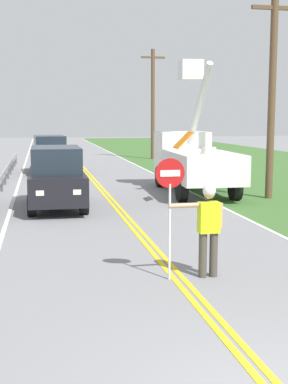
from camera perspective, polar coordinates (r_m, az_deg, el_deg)
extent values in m
cube|color=yellow|center=(25.09, -5.50, 1.02)|extent=(0.11, 110.00, 0.01)
cube|color=yellow|center=(25.11, -5.09, 1.03)|extent=(0.11, 110.00, 0.01)
cube|color=silver|center=(25.71, 2.71, 1.22)|extent=(0.12, 110.00, 0.01)
cube|color=silver|center=(24.99, -13.54, 0.81)|extent=(0.12, 110.00, 0.01)
cylinder|color=#474238|center=(10.32, 7.59, -6.77)|extent=(0.16, 0.16, 0.88)
cylinder|color=#474238|center=(10.25, 6.43, -6.85)|extent=(0.16, 0.16, 0.88)
cube|color=#C6EA19|center=(10.12, 7.08, -2.76)|extent=(0.41, 0.25, 0.60)
cylinder|color=tan|center=(9.92, 4.39, -1.47)|extent=(0.60, 0.11, 0.09)
cylinder|color=tan|center=(10.20, 8.36, -2.53)|extent=(0.09, 0.09, 0.48)
sphere|color=tan|center=(10.04, 7.13, -0.12)|extent=(0.22, 0.22, 0.22)
sphere|color=white|center=(10.04, 7.14, 0.16)|extent=(0.25, 0.25, 0.25)
cylinder|color=silver|center=(9.94, 2.81, -4.40)|extent=(0.04, 0.04, 1.85)
cylinder|color=#B71414|center=(9.76, 2.85, 2.06)|extent=(0.56, 0.03, 0.56)
cube|color=white|center=(9.74, 2.88, 2.05)|extent=(0.38, 0.01, 0.12)
cube|color=white|center=(20.49, 6.32, 2.82)|extent=(2.48, 4.69, 1.10)
cube|color=white|center=(23.80, 4.14, 4.18)|extent=(2.28, 2.18, 2.00)
cube|color=#1E2833|center=(24.79, 3.61, 5.03)|extent=(1.98, 0.14, 0.90)
cylinder|color=silver|center=(19.55, 7.06, 4.52)|extent=(0.56, 0.56, 0.24)
cylinder|color=silver|center=(20.92, 6.03, 9.29)|extent=(0.36, 3.08, 3.21)
cube|color=white|center=(22.40, 5.11, 13.12)|extent=(0.93, 0.93, 0.80)
cube|color=orange|center=(18.38, 4.29, 5.68)|extent=(0.62, 0.82, 0.59)
cylinder|color=black|center=(23.49, 1.78, 1.69)|extent=(0.36, 0.93, 0.92)
cylinder|color=black|center=(23.95, 6.63, 1.77)|extent=(0.36, 0.93, 0.92)
cylinder|color=black|center=(19.32, 4.14, 0.29)|extent=(0.36, 0.93, 0.92)
cylinder|color=black|center=(19.89, 9.93, 0.41)|extent=(0.36, 0.93, 0.92)
cube|color=black|center=(18.16, -9.52, 0.78)|extent=(1.85, 4.61, 0.92)
cube|color=#1E2833|center=(18.07, -9.59, 3.55)|extent=(1.63, 2.86, 0.84)
cube|color=#EAEACC|center=(15.92, -7.32, -0.01)|extent=(0.24, 0.06, 0.16)
cube|color=#EAEACC|center=(15.89, -11.29, -0.11)|extent=(0.24, 0.06, 0.16)
cylinder|color=black|center=(16.86, -6.57, -1.30)|extent=(0.28, 0.68, 0.68)
cylinder|color=black|center=(16.82, -12.15, -1.45)|extent=(0.28, 0.68, 0.68)
cylinder|color=black|center=(19.67, -7.22, 0.03)|extent=(0.28, 0.68, 0.68)
cylinder|color=black|center=(19.64, -12.00, -0.09)|extent=(0.28, 0.68, 0.68)
cube|color=#4C5156|center=(29.78, -10.22, 3.58)|extent=(2.06, 4.68, 0.92)
cube|color=#1E2833|center=(29.73, -10.26, 5.27)|extent=(1.75, 2.93, 0.84)
cube|color=#EAEACC|center=(27.56, -8.76, 3.36)|extent=(0.24, 0.07, 0.16)
cube|color=#EAEACC|center=(27.48, -11.06, 3.29)|extent=(0.24, 0.07, 0.16)
cylinder|color=black|center=(28.47, -8.36, 2.49)|extent=(0.31, 0.69, 0.68)
cylinder|color=black|center=(28.36, -11.66, 2.39)|extent=(0.31, 0.69, 0.68)
cylinder|color=black|center=(31.30, -8.88, 2.98)|extent=(0.31, 0.69, 0.68)
cylinder|color=black|center=(31.20, -11.88, 2.88)|extent=(0.31, 0.69, 0.68)
cylinder|color=brown|center=(20.55, 13.78, 10.01)|extent=(0.28, 0.28, 7.69)
cube|color=brown|center=(20.92, 14.09, 18.91)|extent=(1.80, 0.14, 0.14)
cylinder|color=brown|center=(39.56, 0.97, 9.50)|extent=(0.28, 0.28, 8.11)
cube|color=brown|center=(39.80, 0.98, 14.48)|extent=(1.80, 0.14, 0.14)
cube|color=#4C4C51|center=(22.81, -15.28, 0.75)|extent=(0.10, 0.10, 0.55)
cube|color=#4C4C51|center=(25.08, -14.92, 1.40)|extent=(0.10, 0.10, 0.55)
cube|color=#4C4C51|center=(27.34, -14.62, 1.95)|extent=(0.10, 0.10, 0.55)
cube|color=#4C4C51|center=(29.61, -14.37, 2.41)|extent=(0.10, 0.10, 0.55)
cube|color=#4C4C51|center=(31.89, -14.15, 2.80)|extent=(0.10, 0.10, 0.55)
cube|color=#4C4C51|center=(34.16, -13.96, 3.15)|extent=(0.10, 0.10, 0.55)
cube|color=#4C4C51|center=(36.44, -13.80, 3.45)|extent=(0.10, 0.10, 0.55)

